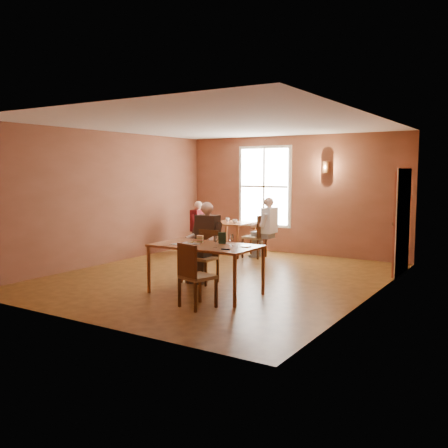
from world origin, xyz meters
The scene contains 29 objects.
ground centered at (0.00, 0.00, 0.00)m, with size 6.00×7.00×0.01m, color brown.
wall_back centered at (0.00, 3.50, 1.50)m, with size 6.00×0.04×3.00m, color brown.
wall_front centered at (0.00, -3.50, 1.50)m, with size 6.00×0.04×3.00m, color brown.
wall_left centered at (-3.00, 0.00, 1.50)m, with size 0.04×7.00×3.00m, color brown.
wall_right centered at (3.00, 0.00, 1.50)m, with size 0.04×7.00×3.00m, color brown.
ceiling centered at (0.00, 0.00, 3.00)m, with size 6.00×7.00×0.04m, color white.
window centered at (-0.80, 3.45, 1.70)m, with size 1.36×0.10×1.96m, color white.
door centered at (2.94, 2.30, 1.05)m, with size 0.12×1.04×2.10m, color maroon.
wall_sconce centered at (0.90, 3.40, 2.20)m, with size 0.16×0.16×0.28m, color brown.
main_table centered at (0.53, -1.23, 0.43)m, with size 1.82×1.02×0.85m, color brown, non-canonical shape.
chair_diner_main centered at (0.03, -0.58, 0.50)m, with size 0.44×0.44×1.00m, color brown, non-canonical shape.
diner_main centered at (0.03, -0.61, 0.73)m, with size 0.59×0.59×1.46m, color #432A21, non-canonical shape.
chair_empty centered at (0.91, -2.01, 0.50)m, with size 0.45×0.45×1.01m, color #3A1B10, non-canonical shape.
plate_food centered at (0.26, -1.27, 0.87)m, with size 0.31×0.31×0.04m, color silver.
sandwich centered at (0.38, -1.18, 0.91)m, with size 0.10×0.10×0.13m, color tan.
goblet_a centered at (0.97, -1.12, 0.96)m, with size 0.09×0.09×0.22m, color white, non-canonical shape.
goblet_c centered at (0.84, -1.38, 0.96)m, with size 0.08×0.08×0.21m, color white, non-canonical shape.
menu_stand centered at (0.71, -0.99, 0.95)m, with size 0.12×0.06×0.20m, color #192F1E.
knife centered at (0.46, -1.50, 0.85)m, with size 0.21×0.02×0.00m, color silver.
napkin centered at (0.11, -1.44, 0.85)m, with size 0.20×0.20×0.01m, color silver.
side_plate centered at (1.21, -1.04, 0.86)m, with size 0.18×0.18×0.01m, color white.
sunglasses centered at (1.10, -1.50, 0.86)m, with size 0.13×0.04×0.02m, color black.
second_table centered at (-1.17, 2.42, 0.41)m, with size 0.93×0.93×0.82m, color brown, non-canonical shape.
chair_diner_white centered at (-0.52, 2.42, 0.52)m, with size 0.46×0.46×1.05m, color maroon, non-canonical shape.
diner_white centered at (-0.49, 2.42, 0.71)m, with size 0.57×0.57×1.42m, color white, non-canonical shape.
chair_diner_maroon centered at (-1.82, 2.42, 0.49)m, with size 0.44×0.44×0.98m, color brown, non-canonical shape.
diner_maroon centered at (-1.85, 2.42, 0.64)m, with size 0.51×0.51×1.29m, color #541923, non-canonical shape.
cup_a centered at (-0.99, 2.28, 0.87)m, with size 0.12×0.12×0.10m, color white.
cup_b centered at (-1.36, 2.52, 0.87)m, with size 0.11×0.11×0.10m, color white.
Camera 1 is at (5.29, -8.19, 2.10)m, focal length 40.00 mm.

